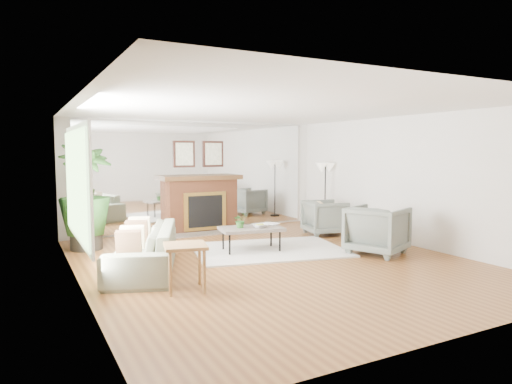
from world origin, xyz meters
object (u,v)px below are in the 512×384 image
armchair_back (325,217)px  side_table (185,252)px  coffee_table (251,229)px  sofa (143,248)px  floor_lamp (325,173)px  armchair_front (377,230)px  fireplace (202,202)px  potted_ficus (85,193)px

armchair_back → side_table: (-4.01, -2.42, 0.13)m
coffee_table → armchair_back: (2.20, 0.77, -0.03)m
sofa → floor_lamp: 5.16m
armchair_back → armchair_front: armchair_front is taller
fireplace → armchair_back: 2.77m
armchair_back → side_table: 4.68m
fireplace → side_table: bearing=-113.9°
armchair_back → floor_lamp: (0.49, 0.67, 0.94)m
armchair_front → potted_ficus: (-4.50, 2.78, 0.63)m
coffee_table → armchair_front: 2.23m
potted_ficus → sofa: bearing=-74.0°
sofa → armchair_front: size_ratio=2.46×
fireplace → sofa: 3.47m
side_table → floor_lamp: bearing=34.4°
potted_ficus → floor_lamp: (5.30, -0.16, 0.26)m
fireplace → coffee_table: size_ratio=1.70×
sofa → coffee_table: bearing=120.3°
side_table → floor_lamp: 5.51m
armchair_back → armchair_front: bearing=-177.1°
side_table → floor_lamp: size_ratio=0.41×
armchair_front → side_table: (-3.70, -0.46, 0.08)m
sofa → armchair_back: (4.25, 1.14, 0.04)m
fireplace → coffee_table: 2.43m
fireplace → armchair_front: 4.08m
fireplace → floor_lamp: 2.95m
sofa → potted_ficus: 2.17m
sofa → armchair_back: bearing=125.1°
floor_lamp → armchair_back: bearing=-126.2°
armchair_back → armchair_front: 1.98m
side_table → potted_ficus: (-0.80, 3.24, 0.54)m
sofa → side_table: (0.24, -1.27, 0.17)m
armchair_back → fireplace: bearing=65.2°
sofa → side_table: sofa is taller
coffee_table → fireplace: bearing=90.2°
side_table → potted_ficus: size_ratio=0.32×
floor_lamp → potted_ficus: bearing=178.3°
fireplace → armchair_back: bearing=-36.7°
armchair_back → armchair_front: (-0.31, -1.96, 0.05)m
coffee_table → armchair_back: bearing=19.3°
coffee_table → side_table: bearing=-137.7°
floor_lamp → sofa: bearing=-159.1°
coffee_table → armchair_back: 2.33m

